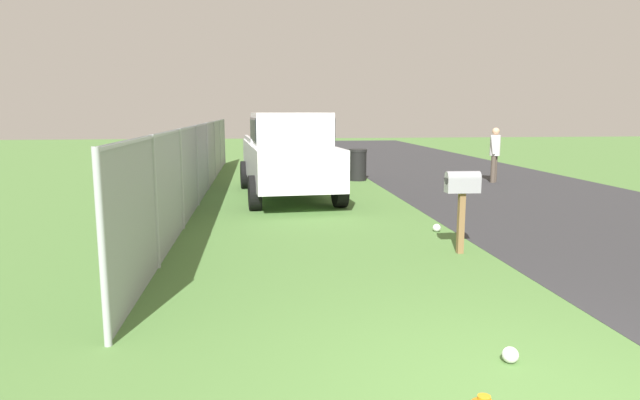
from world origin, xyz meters
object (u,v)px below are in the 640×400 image
Objects in this scene: mailbox at (462,188)px; pickup_truck at (288,153)px; pedestrian at (495,151)px; trash_bin at (358,165)px.

mailbox is 6.07m from pickup_truck.
pickup_truck is at bearing -118.44° from pedestrian.
mailbox is 0.23× the size of pickup_truck.
mailbox is 8.84m from pedestrian.
pickup_truck is 5.54× the size of trash_bin.
pedestrian is (2.24, -6.31, -0.16)m from pickup_truck.
pickup_truck is (5.63, 2.28, 0.11)m from mailbox.
mailbox is at bearing 179.72° from trash_bin.
trash_bin is 0.59× the size of pedestrian.
pedestrian is at bearing -103.31° from trash_bin.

